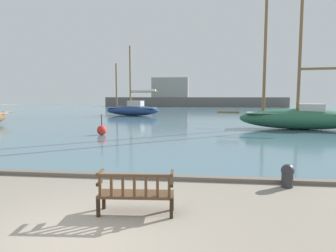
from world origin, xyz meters
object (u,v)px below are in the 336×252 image
object	(u,v)px
sailboat_outer_starboard	(300,116)
mooring_bollard	(287,175)
channel_buoy	(102,130)
park_bench	(136,193)
sailboat_centre_channel	(132,109)

from	to	relation	value
sailboat_outer_starboard	mooring_bollard	distance (m)	15.11
sailboat_outer_starboard	mooring_bollard	xyz separation A→B (m)	(-4.67, -14.35, -0.72)
channel_buoy	mooring_bollard	bearing A→B (deg)	-47.78
park_bench	sailboat_outer_starboard	world-z (taller)	sailboat_outer_starboard
sailboat_outer_starboard	channel_buoy	size ratio (longest dim) A/B	9.80
sailboat_centre_channel	sailboat_outer_starboard	world-z (taller)	sailboat_outer_starboard
sailboat_centre_channel	park_bench	bearing A→B (deg)	-76.19
park_bench	mooring_bollard	bearing A→B (deg)	32.24
sailboat_centre_channel	channel_buoy	xyz separation A→B (m)	(2.48, -18.22, -0.53)
park_bench	sailboat_centre_channel	size ratio (longest dim) A/B	0.19
sailboat_centre_channel	channel_buoy	bearing A→B (deg)	-82.26
sailboat_centre_channel	sailboat_outer_starboard	xyz separation A→B (m)	(15.82, -13.42, 0.15)
channel_buoy	park_bench	bearing A→B (deg)	-67.50
sailboat_outer_starboard	channel_buoy	distance (m)	14.19
sailboat_outer_starboard	mooring_bollard	bearing A→B (deg)	-108.03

